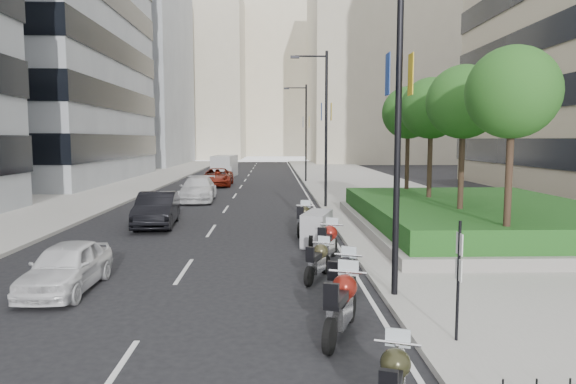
{
  "coord_description": "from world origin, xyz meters",
  "views": [
    {
      "loc": [
        1.25,
        -11.52,
        4.04
      ],
      "look_at": [
        1.82,
        8.23,
        2.0
      ],
      "focal_mm": 32.0,
      "sensor_mm": 36.0,
      "label": 1
    }
  ],
  "objects_px": {
    "motorcycle_3": "(318,261)",
    "car_d": "(217,177)",
    "delivery_van": "(224,167)",
    "motorcycle_1": "(341,305)",
    "motorcycle_4": "(328,243)",
    "lamp_post_2": "(304,128)",
    "lamp_post_1": "(323,121)",
    "motorcycle_2": "(342,278)",
    "motorcycle_6": "(303,219)",
    "parking_sign": "(458,274)",
    "car_a": "(66,267)",
    "car_c": "(198,189)",
    "motorcycle_5": "(317,229)",
    "lamp_post_0": "(392,97)",
    "car_b": "(157,209)"
  },
  "relations": [
    {
      "from": "lamp_post_2",
      "to": "delivery_van",
      "type": "relative_size",
      "value": 1.61
    },
    {
      "from": "motorcycle_4",
      "to": "delivery_van",
      "type": "distance_m",
      "value": 39.29
    },
    {
      "from": "motorcycle_3",
      "to": "motorcycle_6",
      "type": "height_order",
      "value": "motorcycle_6"
    },
    {
      "from": "motorcycle_3",
      "to": "motorcycle_4",
      "type": "bearing_deg",
      "value": 10.86
    },
    {
      "from": "delivery_van",
      "to": "motorcycle_1",
      "type": "bearing_deg",
      "value": -76.69
    },
    {
      "from": "motorcycle_1",
      "to": "lamp_post_1",
      "type": "bearing_deg",
      "value": 16.47
    },
    {
      "from": "car_b",
      "to": "motorcycle_1",
      "type": "bearing_deg",
      "value": -68.04
    },
    {
      "from": "car_a",
      "to": "car_d",
      "type": "relative_size",
      "value": 0.69
    },
    {
      "from": "motorcycle_3",
      "to": "car_d",
      "type": "relative_size",
      "value": 0.34
    },
    {
      "from": "lamp_post_2",
      "to": "parking_sign",
      "type": "distance_m",
      "value": 38.18
    },
    {
      "from": "motorcycle_2",
      "to": "delivery_van",
      "type": "relative_size",
      "value": 0.37
    },
    {
      "from": "parking_sign",
      "to": "motorcycle_3",
      "type": "height_order",
      "value": "parking_sign"
    },
    {
      "from": "motorcycle_4",
      "to": "motorcycle_6",
      "type": "height_order",
      "value": "motorcycle_6"
    },
    {
      "from": "lamp_post_0",
      "to": "motorcycle_1",
      "type": "height_order",
      "value": "lamp_post_0"
    },
    {
      "from": "motorcycle_4",
      "to": "lamp_post_2",
      "type": "bearing_deg",
      "value": 17.72
    },
    {
      "from": "lamp_post_0",
      "to": "car_c",
      "type": "height_order",
      "value": "lamp_post_0"
    },
    {
      "from": "parking_sign",
      "to": "motorcycle_1",
      "type": "relative_size",
      "value": 1.06
    },
    {
      "from": "motorcycle_4",
      "to": "car_a",
      "type": "distance_m",
      "value": 7.94
    },
    {
      "from": "lamp_post_1",
      "to": "car_d",
      "type": "bearing_deg",
      "value": 117.56
    },
    {
      "from": "motorcycle_4",
      "to": "car_a",
      "type": "bearing_deg",
      "value": 132.22
    },
    {
      "from": "motorcycle_3",
      "to": "delivery_van",
      "type": "bearing_deg",
      "value": 33.44
    },
    {
      "from": "motorcycle_5",
      "to": "car_c",
      "type": "height_order",
      "value": "car_c"
    },
    {
      "from": "car_a",
      "to": "car_b",
      "type": "bearing_deg",
      "value": 89.43
    },
    {
      "from": "motorcycle_2",
      "to": "motorcycle_1",
      "type": "bearing_deg",
      "value": -163.48
    },
    {
      "from": "car_a",
      "to": "lamp_post_2",
      "type": "bearing_deg",
      "value": 76.17
    },
    {
      "from": "motorcycle_5",
      "to": "motorcycle_2",
      "type": "bearing_deg",
      "value": -162.91
    },
    {
      "from": "motorcycle_2",
      "to": "delivery_van",
      "type": "xyz_separation_m",
      "value": [
        -6.95,
        42.84,
        0.48
      ]
    },
    {
      "from": "lamp_post_1",
      "to": "motorcycle_5",
      "type": "relative_size",
      "value": 3.99
    },
    {
      "from": "car_a",
      "to": "car_c",
      "type": "height_order",
      "value": "car_c"
    },
    {
      "from": "lamp_post_1",
      "to": "delivery_van",
      "type": "height_order",
      "value": "lamp_post_1"
    },
    {
      "from": "car_c",
      "to": "lamp_post_2",
      "type": "bearing_deg",
      "value": 58.45
    },
    {
      "from": "motorcycle_3",
      "to": "car_d",
      "type": "distance_m",
      "value": 30.5
    },
    {
      "from": "motorcycle_2",
      "to": "motorcycle_5",
      "type": "relative_size",
      "value": 0.91
    },
    {
      "from": "lamp_post_0",
      "to": "motorcycle_5",
      "type": "distance_m",
      "value": 8.19
    },
    {
      "from": "motorcycle_5",
      "to": "motorcycle_6",
      "type": "height_order",
      "value": "motorcycle_5"
    },
    {
      "from": "lamp_post_2",
      "to": "motorcycle_1",
      "type": "height_order",
      "value": "lamp_post_2"
    },
    {
      "from": "motorcycle_5",
      "to": "delivery_van",
      "type": "height_order",
      "value": "delivery_van"
    },
    {
      "from": "motorcycle_1",
      "to": "parking_sign",
      "type": "bearing_deg",
      "value": -86.14
    },
    {
      "from": "motorcycle_6",
      "to": "motorcycle_1",
      "type": "bearing_deg",
      "value": -166.97
    },
    {
      "from": "lamp_post_0",
      "to": "motorcycle_3",
      "type": "xyz_separation_m",
      "value": [
        -1.6,
        1.96,
        -4.53
      ]
    },
    {
      "from": "lamp_post_2",
      "to": "lamp_post_1",
      "type": "bearing_deg",
      "value": -90.0
    },
    {
      "from": "motorcycle_3",
      "to": "motorcycle_4",
      "type": "height_order",
      "value": "motorcycle_4"
    },
    {
      "from": "motorcycle_1",
      "to": "car_c",
      "type": "distance_m",
      "value": 24.14
    },
    {
      "from": "lamp_post_1",
      "to": "car_b",
      "type": "xyz_separation_m",
      "value": [
        -8.3,
        -5.76,
        -4.28
      ]
    },
    {
      "from": "lamp_post_1",
      "to": "motorcycle_2",
      "type": "bearing_deg",
      "value": -93.94
    },
    {
      "from": "car_b",
      "to": "motorcycle_4",
      "type": "bearing_deg",
      "value": -49.37
    },
    {
      "from": "lamp_post_1",
      "to": "motorcycle_5",
      "type": "xyz_separation_m",
      "value": [
        -1.22,
        -10.22,
        -4.43
      ]
    },
    {
      "from": "lamp_post_1",
      "to": "motorcycle_3",
      "type": "distance_m",
      "value": 15.79
    },
    {
      "from": "delivery_van",
      "to": "lamp_post_0",
      "type": "bearing_deg",
      "value": -74.28
    },
    {
      "from": "lamp_post_1",
      "to": "motorcycle_3",
      "type": "bearing_deg",
      "value": -96.07
    }
  ]
}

